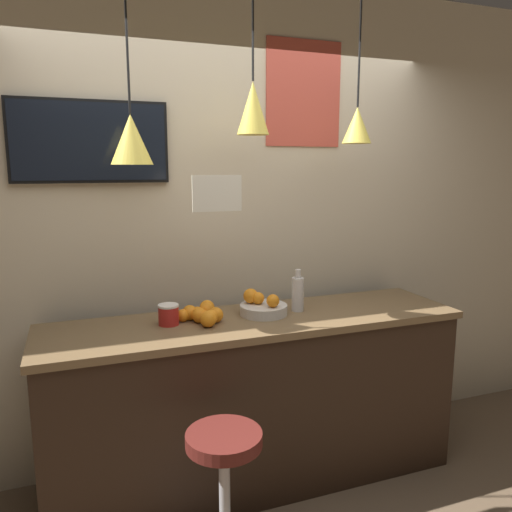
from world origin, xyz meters
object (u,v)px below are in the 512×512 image
bar_stool (224,482)px  mounted_tv (90,142)px  fruit_bowl (262,307)px  spread_jar (169,315)px  juice_bottle (298,293)px

bar_stool → mounted_tv: mounted_tv is taller
fruit_bowl → spread_jar: bearing=-179.7°
mounted_tv → fruit_bowl: bearing=-19.8°
spread_jar → bar_stool: bearing=-80.1°
spread_jar → mounted_tv: (-0.33, 0.32, 0.91)m
juice_bottle → spread_jar: (-0.75, 0.00, -0.05)m
fruit_bowl → mounted_tv: bearing=160.2°
fruit_bowl → spread_jar: fruit_bowl is taller
fruit_bowl → mounted_tv: 1.30m
bar_stool → fruit_bowl: 0.97m
juice_bottle → mounted_tv: mounted_tv is taller
spread_jar → fruit_bowl: bearing=0.3°
bar_stool → spread_jar: 0.88m
fruit_bowl → juice_bottle: size_ratio=1.10×
bar_stool → juice_bottle: bearing=44.7°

